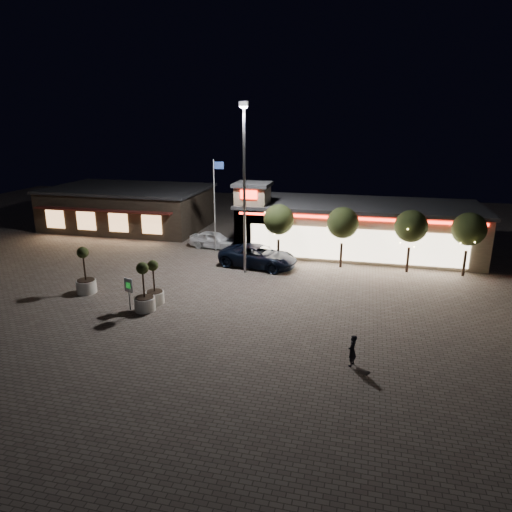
% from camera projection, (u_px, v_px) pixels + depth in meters
% --- Properties ---
extents(ground, '(90.00, 90.00, 0.00)m').
position_uv_depth(ground, '(179.00, 311.00, 27.75)').
color(ground, '#6D6158').
rests_on(ground, ground).
extents(retail_building, '(20.40, 8.40, 6.10)m').
position_uv_depth(retail_building, '(351.00, 227.00, 39.70)').
color(retail_building, tan).
rests_on(retail_building, ground).
extents(restaurant_building, '(16.40, 11.00, 4.30)m').
position_uv_depth(restaurant_building, '(129.00, 207.00, 48.86)').
color(restaurant_building, '#382D23').
rests_on(restaurant_building, ground).
extents(floodlight_pole, '(0.60, 0.40, 12.38)m').
position_uv_depth(floodlight_pole, '(244.00, 180.00, 32.72)').
color(floodlight_pole, gray).
rests_on(floodlight_pole, ground).
extents(flagpole, '(0.95, 0.10, 8.00)m').
position_uv_depth(flagpole, '(215.00, 198.00, 38.91)').
color(flagpole, white).
rests_on(flagpole, ground).
extents(string_tree_a, '(2.42, 2.42, 4.79)m').
position_uv_depth(string_tree_a, '(279.00, 220.00, 36.06)').
color(string_tree_a, '#332319').
rests_on(string_tree_a, ground).
extents(string_tree_b, '(2.42, 2.42, 4.79)m').
position_uv_depth(string_tree_b, '(343.00, 223.00, 34.94)').
color(string_tree_b, '#332319').
rests_on(string_tree_b, ground).
extents(string_tree_c, '(2.42, 2.42, 4.79)m').
position_uv_depth(string_tree_c, '(411.00, 226.00, 33.81)').
color(string_tree_c, '#332319').
rests_on(string_tree_c, ground).
extents(string_tree_d, '(2.42, 2.42, 4.79)m').
position_uv_depth(string_tree_d, '(469.00, 229.00, 32.92)').
color(string_tree_d, '#332319').
rests_on(string_tree_d, ground).
extents(pickup_truck, '(6.55, 3.86, 1.71)m').
position_uv_depth(pickup_truck, '(258.00, 256.00, 35.86)').
color(pickup_truck, black).
rests_on(pickup_truck, ground).
extents(white_sedan, '(4.63, 2.30, 1.52)m').
position_uv_depth(white_sedan, '(214.00, 240.00, 41.12)').
color(white_sedan, white).
rests_on(white_sedan, ground).
extents(pedestrian, '(0.51, 0.65, 1.55)m').
position_uv_depth(pedestrian, '(352.00, 351.00, 21.39)').
color(pedestrian, black).
rests_on(pedestrian, ground).
extents(dog, '(0.45, 0.28, 0.24)m').
position_uv_depth(dog, '(366.00, 372.00, 20.54)').
color(dog, '#59514C').
rests_on(dog, ground).
extents(planter_left, '(1.30, 1.30, 3.19)m').
position_uv_depth(planter_left, '(86.00, 279.00, 30.39)').
color(planter_left, white).
rests_on(planter_left, ground).
extents(planter_mid, '(1.26, 1.26, 3.09)m').
position_uv_depth(planter_mid, '(144.00, 296.00, 27.53)').
color(planter_mid, white).
rests_on(planter_mid, ground).
extents(planter_right, '(1.16, 1.16, 2.86)m').
position_uv_depth(planter_right, '(154.00, 290.00, 28.64)').
color(planter_right, white).
rests_on(planter_right, ground).
extents(valet_sign, '(0.65, 0.28, 2.02)m').
position_uv_depth(valet_sign, '(129.00, 288.00, 27.52)').
color(valet_sign, gray).
rests_on(valet_sign, ground).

